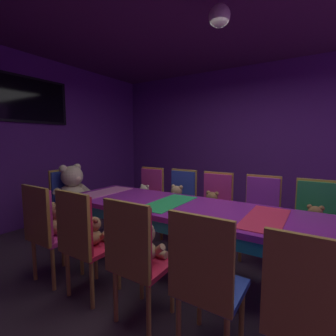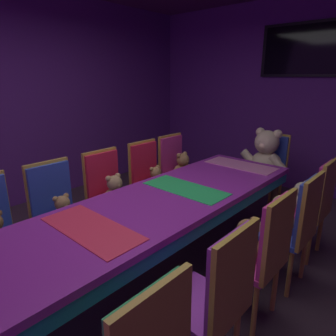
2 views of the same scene
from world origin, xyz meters
The scene contains 27 objects.
ground_plane centered at (0.00, 0.00, 0.00)m, with size 7.90×7.90×0.00m, color #3F2D38.
wall_back centered at (0.00, 3.20, 1.40)m, with size 5.20×0.12×2.80m, color #59267F.
wall_right centered at (2.60, 0.00, 1.40)m, with size 0.12×6.40×2.80m, color #59267F.
banquet_table centered at (0.00, 0.00, 0.66)m, with size 0.90×3.47×0.75m.
chair_left_1 centered at (-0.86, -0.86, 0.60)m, with size 0.42×0.41×0.98m.
teddy_left_1 centered at (-0.72, -0.86, 0.58)m, with size 0.24×0.31×0.29m.
chair_left_2 centered at (-0.85, -0.31, 0.60)m, with size 0.42×0.41×0.98m.
teddy_left_2 centered at (-0.71, -0.31, 0.57)m, with size 0.22×0.28×0.27m.
chair_left_3 centered at (-0.85, 0.26, 0.60)m, with size 0.42×0.41×0.98m.
teddy_left_3 centered at (-0.71, 0.26, 0.59)m, with size 0.26×0.33×0.31m.
chair_left_4 centered at (-0.85, 0.85, 0.60)m, with size 0.42×0.41×0.98m.
teddy_left_4 centered at (-0.71, 0.85, 0.57)m, with size 0.22×0.28×0.27m.
chair_left_5 centered at (-0.88, 1.36, 0.60)m, with size 0.42×0.41×0.98m.
teddy_left_5 centered at (-0.73, 1.36, 0.60)m, with size 0.27×0.35×0.33m.
chair_right_1 centered at (0.85, -0.85, 0.60)m, with size 0.42×0.41×0.98m.
teddy_right_1 centered at (0.71, -0.85, 0.58)m, with size 0.23×0.30×0.28m.
chair_right_2 centered at (0.87, -0.29, 0.60)m, with size 0.42×0.41×0.98m.
chair_right_3 centered at (0.86, 0.29, 0.60)m, with size 0.42×0.41×0.98m.
teddy_right_3 centered at (0.71, 0.29, 0.59)m, with size 0.25×0.32×0.30m.
chair_right_4 centered at (0.88, 0.83, 0.60)m, with size 0.42×0.41×0.98m.
teddy_right_4 centered at (0.73, 0.83, 0.60)m, with size 0.27×0.34×0.33m.
chair_right_5 centered at (0.85, 1.38, 0.60)m, with size 0.42×0.41×0.98m.
teddy_right_5 centered at (0.71, 1.38, 0.58)m, with size 0.23×0.30×0.28m.
throne_chair centered at (0.00, 2.28, 0.60)m, with size 0.41×0.42×0.98m.
king_teddy_bear centered at (0.00, 2.11, 0.72)m, with size 0.65×0.50×0.61m.
wall_tv centered at (0.00, 3.11, 2.05)m, with size 1.25×0.06×0.72m.
pendant_light centered at (0.11, 0.01, 2.55)m, with size 0.20×0.20×0.20m, color white.
Camera 1 is at (-2.15, -0.87, 1.40)m, focal length 25.93 mm.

